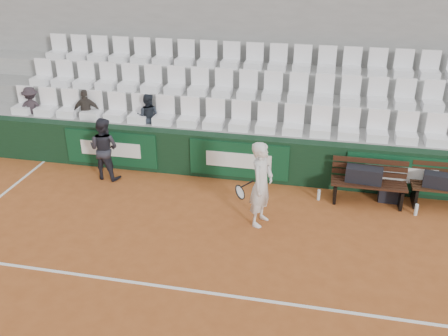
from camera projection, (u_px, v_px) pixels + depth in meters
The scene contains 22 objects.
ground at pixel (207, 293), 7.77m from camera, with size 80.00×80.00×0.00m, color #A65425.
court_baseline at pixel (207, 293), 7.77m from camera, with size 18.00×0.06×0.01m, color white.
back_barrier at pixel (252, 159), 11.05m from camera, with size 18.00×0.34×1.00m.
grandstand_tier_front at pixel (253, 147), 11.62m from camera, with size 18.00×0.95×1.00m, color #969693.
grandstand_tier_mid at pixel (259, 124), 12.36m from camera, with size 18.00×0.95×1.45m, color gray.
grandstand_tier_back at pixel (265, 103), 13.10m from camera, with size 18.00×0.95×1.90m, color #959693.
grandstand_rear_wall at pixel (270, 50), 13.10m from camera, with size 18.00×0.30×4.40m, color gray.
seat_row_front at pixel (253, 117), 11.11m from camera, with size 11.90×0.44×0.63m, color white.
seat_row_mid at pixel (260, 85), 11.75m from camera, with size 11.90×0.44×0.63m, color white.
seat_row_back at pixel (266, 57), 12.39m from camera, with size 11.90×0.44×0.63m, color white.
bench_left at pixel (367, 193), 10.22m from camera, with size 1.50×0.56×0.45m, color #33190F.
bench_right at pixel (448, 197), 10.06m from camera, with size 1.50×0.56×0.45m, color #371E10.
sports_bag_left at pixel (364, 175), 10.11m from camera, with size 0.72×0.31×0.31m, color black.
sports_bag_right at pixel (439, 181), 9.91m from camera, with size 0.60×0.28×0.28m, color black.
sports_bag_ground at pixel (390, 195), 10.31m from camera, with size 0.47×0.29×0.29m, color black.
water_bottle_near at pixel (319, 195), 10.36m from camera, with size 0.07×0.07×0.23m, color silver.
water_bottle_far at pixel (416, 210), 9.81m from camera, with size 0.07×0.07×0.24m, color silver.
tennis_player at pixel (261, 184), 9.25m from camera, with size 0.77×0.69×1.67m.
ball_kid at pixel (104, 149), 11.03m from camera, with size 0.69×0.54×1.42m, color #21212A.
spectator_a at pixel (29, 91), 12.07m from camera, with size 0.71×0.41×1.10m, color #292126.
spectator_b at pixel (85, 94), 11.80m from camera, with size 0.66×0.27×1.12m, color #36302B.
spectator_c at pixel (147, 98), 11.51m from camera, with size 0.55×0.42×1.12m, color black.
Camera 1 is at (1.53, -5.95, 5.15)m, focal length 40.00 mm.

